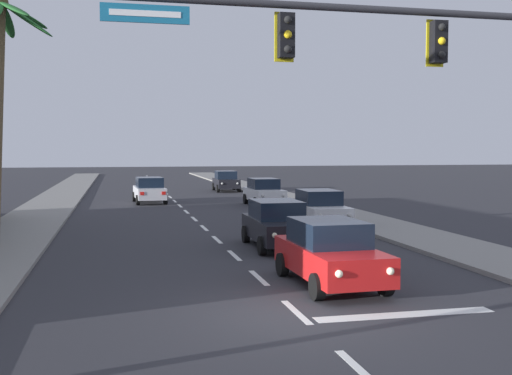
{
  "coord_description": "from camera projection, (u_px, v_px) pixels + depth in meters",
  "views": [
    {
      "loc": [
        -3.72,
        -12.47,
        3.52
      ],
      "look_at": [
        0.88,
        8.0,
        2.2
      ],
      "focal_mm": 43.23,
      "sensor_mm": 36.0,
      "label": 1
    }
  ],
  "objects": [
    {
      "name": "ground_plane",
      "position": [
        298.0,
        313.0,
        13.18
      ],
      "size": [
        220.0,
        220.0,
        0.0
      ],
      "primitive_type": "plane",
      "color": "#2D2D33"
    },
    {
      "name": "sidewalk_right",
      "position": [
        330.0,
        211.0,
        34.36
      ],
      "size": [
        3.2,
        110.0,
        0.14
      ],
      "primitive_type": "cube",
      "color": "gray",
      "rests_on": "ground"
    },
    {
      "name": "sidewalk_left",
      "position": [
        35.0,
        218.0,
        30.94
      ],
      "size": [
        3.2,
        110.0,
        0.14
      ],
      "primitive_type": "cube",
      "color": "gray",
      "rests_on": "ground"
    },
    {
      "name": "traffic_signal_mast",
      "position": [
        445.0,
        75.0,
        13.73
      ],
      "size": [
        10.89,
        0.41,
        7.09
      ],
      "color": "#2D2D33",
      "rests_on": "ground"
    },
    {
      "name": "sedan_oncoming_far",
      "position": [
        149.0,
        190.0,
        39.99
      ],
      "size": [
        2.12,
        4.52,
        1.68
      ],
      "color": "silver",
      "rests_on": "ground"
    },
    {
      "name": "sedan_lead_at_stop_bar",
      "position": [
        330.0,
        252.0,
        15.88
      ],
      "size": [
        2.03,
        4.48,
        1.68
      ],
      "color": "red",
      "rests_on": "ground"
    },
    {
      "name": "sedan_parked_nearest_kerb",
      "position": [
        319.0,
        209.0,
        27.51
      ],
      "size": [
        2.05,
        4.49,
        1.68
      ],
      "color": "silver",
      "rests_on": "ground"
    },
    {
      "name": "sedan_parked_far_kerb",
      "position": [
        226.0,
        181.0,
        51.2
      ],
      "size": [
        2.05,
        4.49,
        1.68
      ],
      "color": "black",
      "rests_on": "ground"
    },
    {
      "name": "sedan_third_in_queue",
      "position": [
        277.0,
        224.0,
        21.92
      ],
      "size": [
        1.99,
        4.47,
        1.68
      ],
      "color": "black",
      "rests_on": "ground"
    },
    {
      "name": "sedan_parked_mid_kerb",
      "position": [
        264.0,
        192.0,
        38.32
      ],
      "size": [
        2.0,
        4.47,
        1.68
      ],
      "color": "silver",
      "rests_on": "ground"
    },
    {
      "name": "lane_markings",
      "position": [
        196.0,
        214.0,
        33.48
      ],
      "size": [
        4.28,
        88.92,
        0.01
      ],
      "color": "silver",
      "rests_on": "ground"
    }
  ]
}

